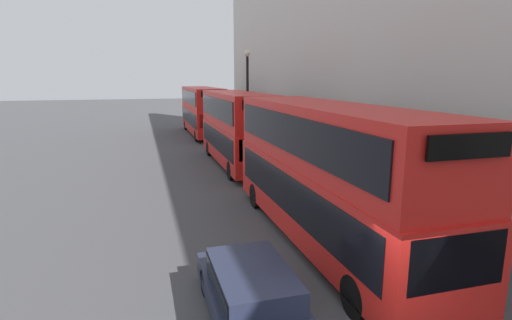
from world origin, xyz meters
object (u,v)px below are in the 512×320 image
(car_dark_sedan, at_px, (253,295))
(pedestrian, at_px, (242,134))
(bus_second_in_queue, at_px, (237,126))
(bus_third_in_queue, at_px, (202,109))
(bus_leading, at_px, (326,168))

(car_dark_sedan, bearing_deg, pedestrian, 76.49)
(pedestrian, bearing_deg, bus_second_in_queue, -106.33)
(bus_second_in_queue, height_order, pedestrian, bus_second_in_queue)
(bus_second_in_queue, bearing_deg, bus_third_in_queue, 90.00)
(bus_second_in_queue, xyz_separation_m, pedestrian, (2.23, 7.62, -1.63))
(bus_second_in_queue, height_order, bus_third_in_queue, bus_second_in_queue)
(bus_second_in_queue, relative_size, car_dark_sedan, 2.14)
(bus_third_in_queue, bearing_deg, pedestrian, -70.45)
(bus_leading, bearing_deg, car_dark_sedan, -133.19)
(bus_leading, distance_m, car_dark_sedan, 5.28)
(bus_leading, bearing_deg, bus_second_in_queue, 90.00)
(car_dark_sedan, distance_m, pedestrian, 24.11)
(bus_leading, distance_m, bus_second_in_queue, 12.20)
(bus_leading, relative_size, car_dark_sedan, 2.38)
(bus_leading, xyz_separation_m, car_dark_sedan, (-3.40, -3.62, -1.78))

